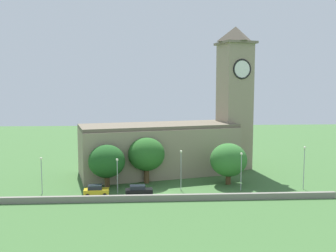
% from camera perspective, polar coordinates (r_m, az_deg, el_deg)
% --- Properties ---
extents(ground_plane, '(200.00, 200.00, 0.00)m').
position_cam_1_polar(ground_plane, '(77.80, -1.50, -7.47)').
color(ground_plane, '#3D6633').
extents(church, '(38.90, 20.48, 31.56)m').
position_cam_1_polar(church, '(78.25, 1.34, -1.66)').
color(church, gray).
rests_on(church, ground).
extents(quay_barrier, '(57.25, 0.70, 1.02)m').
position_cam_1_polar(quay_barrier, '(59.68, -0.93, -11.16)').
color(quay_barrier, gray).
rests_on(quay_barrier, ground).
extents(car_yellow, '(4.25, 2.38, 1.88)m').
position_cam_1_polar(car_yellow, '(63.24, -11.19, -9.87)').
color(car_yellow, gold).
rests_on(car_yellow, ground).
extents(car_black, '(4.66, 2.22, 1.75)m').
position_cam_1_polar(car_black, '(62.60, -4.63, -10.00)').
color(car_black, black).
rests_on(car_black, ground).
extents(streetlamp_west_end, '(0.44, 0.44, 6.35)m').
position_cam_1_polar(streetlamp_west_end, '(66.21, -19.20, -6.38)').
color(streetlamp_west_end, '#9EA0A5').
rests_on(streetlamp_west_end, ground).
extents(streetlamp_west_mid, '(0.44, 0.44, 6.09)m').
position_cam_1_polar(streetlamp_west_mid, '(63.37, -7.94, -6.79)').
color(streetlamp_west_mid, '#9EA0A5').
rests_on(streetlamp_west_mid, ground).
extents(streetlamp_central, '(0.44, 0.44, 7.20)m').
position_cam_1_polar(streetlamp_central, '(64.54, 2.05, -5.93)').
color(streetlamp_central, '#9EA0A5').
rests_on(streetlamp_central, ground).
extents(streetlamp_east_mid, '(0.44, 0.44, 6.83)m').
position_cam_1_polar(streetlamp_east_mid, '(65.61, 11.39, -6.03)').
color(streetlamp_east_mid, '#9EA0A5').
rests_on(streetlamp_east_mid, ground).
extents(streetlamp_east_end, '(0.44, 0.44, 7.78)m').
position_cam_1_polar(streetlamp_east_end, '(69.43, 20.54, -5.18)').
color(streetlamp_east_end, '#9EA0A5').
rests_on(streetlamp_east_end, ground).
extents(tree_by_tower, '(6.93, 6.93, 7.77)m').
position_cam_1_polar(tree_by_tower, '(69.56, 9.45, -5.26)').
color(tree_by_tower, brown).
rests_on(tree_by_tower, ground).
extents(tree_riverside_west, '(7.01, 7.01, 8.75)m').
position_cam_1_polar(tree_riverside_west, '(69.42, -3.40, -4.44)').
color(tree_riverside_west, brown).
rests_on(tree_riverside_west, ground).
extents(tree_churchyard, '(6.67, 6.67, 7.83)m').
position_cam_1_polar(tree_churchyard, '(67.41, -9.55, -5.48)').
color(tree_churchyard, brown).
rests_on(tree_churchyard, ground).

